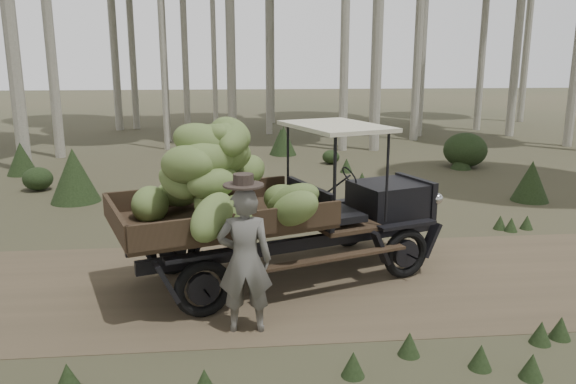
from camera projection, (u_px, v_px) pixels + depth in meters
name	position (u px, v px, depth m)	size (l,w,h in m)	color
ground	(327.00, 282.00, 8.98)	(120.00, 120.00, 0.00)	#473D2B
dirt_track	(327.00, 282.00, 8.97)	(70.00, 4.00, 0.01)	brown
banana_truck	(250.00, 186.00, 8.54)	(5.59, 3.63, 2.71)	black
farmer	(245.00, 259.00, 7.16)	(0.72, 0.53, 2.10)	#5D5A55
undergrowth	(282.00, 254.00, 8.61)	(23.57, 24.02, 1.37)	#233319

